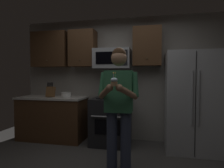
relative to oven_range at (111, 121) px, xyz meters
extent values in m
cube|color=gray|center=(0.15, 0.39, 0.84)|extent=(4.40, 0.10, 2.60)
cube|color=black|center=(0.00, 0.00, 0.00)|extent=(0.76, 0.66, 0.92)
cube|color=black|center=(0.00, -0.33, -0.04)|extent=(0.48, 0.01, 0.28)
cylinder|color=#99999E|center=(0.00, -0.36, 0.16)|extent=(0.60, 0.03, 0.03)
cylinder|color=black|center=(-0.18, -0.14, 0.46)|extent=(0.18, 0.18, 0.01)
cylinder|color=black|center=(0.18, -0.14, 0.46)|extent=(0.18, 0.18, 0.01)
cylinder|color=black|center=(-0.18, 0.14, 0.46)|extent=(0.18, 0.18, 0.01)
cylinder|color=black|center=(0.18, 0.14, 0.46)|extent=(0.18, 0.18, 0.01)
cube|color=#9EA0A5|center=(0.00, 0.12, 1.26)|extent=(0.74, 0.40, 0.40)
cube|color=black|center=(-0.09, -0.08, 1.26)|extent=(0.40, 0.01, 0.24)
cube|color=black|center=(0.26, -0.08, 1.26)|extent=(0.16, 0.01, 0.30)
cube|color=#B7BABF|center=(1.50, -0.04, 0.44)|extent=(0.90, 0.72, 1.80)
cylinder|color=gray|center=(1.45, -0.41, 0.54)|extent=(0.02, 0.02, 0.90)
cylinder|color=gray|center=(1.55, -0.41, 0.54)|extent=(0.02, 0.02, 0.90)
cube|color=black|center=(1.50, -0.40, 0.44)|extent=(0.01, 0.01, 1.74)
cube|color=#4C301C|center=(-1.40, 0.17, 1.49)|extent=(0.80, 0.34, 0.76)
sphere|color=brown|center=(-1.40, -0.01, 1.24)|extent=(0.03, 0.03, 0.03)
cube|color=#4C301C|center=(-0.65, 0.17, 1.49)|extent=(0.55, 0.34, 0.76)
sphere|color=brown|center=(-0.65, -0.01, 1.24)|extent=(0.03, 0.03, 0.03)
cube|color=#4C301C|center=(0.70, 0.17, 1.49)|extent=(0.55, 0.34, 0.76)
sphere|color=brown|center=(0.70, -0.01, 1.24)|extent=(0.03, 0.03, 0.03)
cube|color=#4C301C|center=(-1.30, 0.02, -0.02)|extent=(1.40, 0.62, 0.88)
cube|color=beige|center=(-1.30, 0.02, 0.44)|extent=(1.44, 0.66, 0.04)
cube|color=brown|center=(-1.31, -0.03, 0.57)|extent=(0.16, 0.15, 0.24)
cylinder|color=black|center=(-1.36, -0.05, 0.72)|extent=(0.02, 0.04, 0.09)
cylinder|color=black|center=(-1.34, -0.05, 0.72)|extent=(0.02, 0.04, 0.09)
cylinder|color=black|center=(-1.31, -0.05, 0.72)|extent=(0.02, 0.04, 0.09)
cylinder|color=black|center=(-1.28, -0.05, 0.72)|extent=(0.02, 0.04, 0.09)
cylinder|color=black|center=(-1.25, -0.05, 0.72)|extent=(0.02, 0.04, 0.09)
cylinder|color=white|center=(-0.98, 0.02, 0.51)|extent=(0.21, 0.21, 0.09)
torus|color=white|center=(-0.98, 0.02, 0.55)|extent=(0.22, 0.22, 0.01)
cylinder|color=#383F59|center=(0.25, -1.08, -0.03)|extent=(0.15, 0.15, 0.86)
cylinder|color=#383F59|center=(0.45, -1.08, -0.03)|extent=(0.15, 0.15, 0.86)
cube|color=#33724C|center=(0.35, -1.08, 0.69)|extent=(0.38, 0.22, 0.58)
sphere|color=#A37556|center=(0.35, -1.08, 1.15)|extent=(0.22, 0.22, 0.22)
sphere|color=#382314|center=(0.35, -1.07, 1.20)|extent=(0.20, 0.20, 0.20)
cylinder|color=#33724C|center=(0.12, -1.11, 0.78)|extent=(0.15, 0.18, 0.35)
cylinder|color=#A37556|center=(0.20, -1.27, 0.69)|extent=(0.26, 0.33, 0.21)
sphere|color=#A37556|center=(0.29, -1.40, 0.76)|extent=(0.09, 0.09, 0.09)
cylinder|color=#33724C|center=(0.57, -1.11, 0.78)|extent=(0.15, 0.18, 0.35)
cylinder|color=#A37556|center=(0.50, -1.27, 0.69)|extent=(0.26, 0.33, 0.21)
sphere|color=#A37556|center=(0.41, -1.40, 0.76)|extent=(0.09, 0.09, 0.09)
cylinder|color=#A87F56|center=(0.35, -1.42, 0.80)|extent=(0.08, 0.08, 0.06)
ellipsoid|color=silver|center=(0.35, -1.42, 0.85)|extent=(0.09, 0.09, 0.06)
cylinder|color=#4CBF66|center=(0.36, -1.42, 0.90)|extent=(0.01, 0.01, 0.06)
ellipsoid|color=#FFD159|center=(0.36, -1.42, 0.94)|extent=(0.01, 0.01, 0.02)
cylinder|color=#F2D84C|center=(0.34, -1.41, 0.90)|extent=(0.01, 0.01, 0.06)
ellipsoid|color=#FFD159|center=(0.34, -1.41, 0.94)|extent=(0.01, 0.01, 0.02)
cylinder|color=#4C7FE5|center=(0.34, -1.43, 0.90)|extent=(0.01, 0.01, 0.06)
ellipsoid|color=#FFD159|center=(0.34, -1.43, 0.94)|extent=(0.01, 0.01, 0.02)
camera|label=1|loc=(0.80, -3.70, 0.89)|focal=30.52mm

